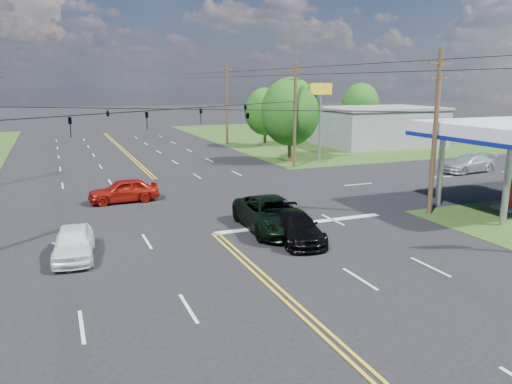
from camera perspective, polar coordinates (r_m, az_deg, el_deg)
name	(u,v)px	position (r m, az deg, el deg)	size (l,w,h in m)	color
ground	(179,201)	(33.41, -8.85, -0.98)	(280.00, 280.00, 0.00)	black
grass_ne	(357,134)	(76.86, 11.49, 6.46)	(46.00, 48.00, 0.03)	#284114
stop_bar	(301,224)	(27.79, 5.19, -3.63)	(10.00, 0.50, 0.02)	silver
retail_ne	(378,127)	(64.00, 13.76, 7.18)	(14.00, 10.00, 4.40)	slate
pole_se	(435,131)	(30.60, 19.80, 6.55)	(1.60, 0.28, 9.50)	#482F1E
pole_ne	(295,113)	(45.57, 4.47, 8.94)	(1.60, 0.28, 9.50)	#482F1E
pole_right_far	(227,103)	(63.10, -3.38, 10.14)	(1.60, 0.28, 10.00)	#482F1E
span_wire_signals	(175,109)	(32.56, -9.20, 9.34)	(26.00, 18.00, 1.13)	black
power_lines	(182,66)	(30.59, -8.50, 14.06)	(26.04, 100.00, 0.64)	black
tree_right_a	(290,112)	(48.70, 3.94, 9.11)	(5.70, 5.70, 8.18)	#482F1E
tree_right_b	(265,112)	(60.67, 1.04, 9.17)	(4.94, 4.94, 7.09)	#482F1E
tree_far_r	(360,104)	(74.32, 11.85, 9.77)	(5.32, 5.32, 7.63)	#482F1E
pickup_dkgreen	(272,214)	(26.28, 1.84, -2.58)	(2.85, 6.19, 1.72)	black
suv_black	(295,227)	(24.70, 4.49, -3.95)	(1.99, 4.89, 1.42)	black
pickup_white	(73,243)	(23.61, -20.14, -5.46)	(1.70, 4.22, 1.44)	white
sedan_red	(124,190)	(33.63, -14.91, 0.17)	(1.80, 4.48, 1.53)	#99140B
sedan_far	(468,164)	(47.10, 23.08, 3.01)	(2.14, 5.27, 1.53)	silver
polesign_ne	(321,101)	(47.89, 7.40, 10.24)	(2.12, 0.54, 7.67)	#A5A5AA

